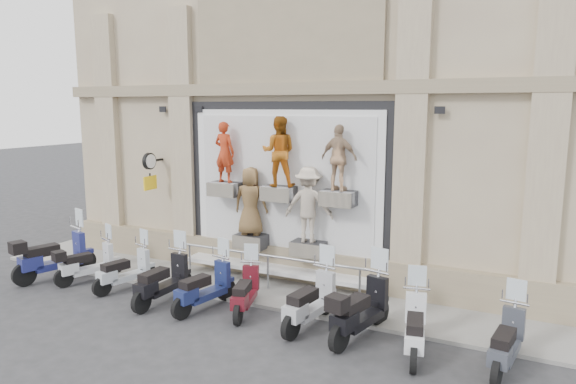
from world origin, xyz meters
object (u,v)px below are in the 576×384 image
object	(u,v)px
scooter_c	(125,262)
scooter_d	(163,270)
guard_rail	(268,273)
clock_sign_bracket	(150,166)
scooter_h	(361,297)
scooter_b	(88,255)
scooter_f	(245,282)
scooter_j	(507,330)
scooter_g	(311,290)
scooter_a	(54,246)
scooter_e	(204,277)
scooter_i	(415,315)

from	to	relation	value
scooter_c	scooter_d	distance (m)	1.42
guard_rail	clock_sign_bracket	size ratio (longest dim) A/B	4.96
guard_rail	scooter_h	size ratio (longest dim) A/B	2.48
scooter_b	scooter_f	size ratio (longest dim) A/B	1.01
scooter_d	scooter_j	world-z (taller)	scooter_d
scooter_g	scooter_a	bearing A→B (deg)	-169.84
scooter_e	scooter_a	bearing A→B (deg)	-168.60
scooter_g	scooter_i	xyz separation A→B (m)	(2.15, -0.25, -0.04)
scooter_f	scooter_h	size ratio (longest dim) A/B	0.84
clock_sign_bracket	scooter_a	size ratio (longest dim) A/B	0.47
scooter_a	scooter_c	world-z (taller)	scooter_a
clock_sign_bracket	scooter_d	xyz separation A→B (m)	(2.08, -2.12, -2.02)
scooter_b	scooter_f	world-z (taller)	scooter_b
scooter_e	scooter_j	world-z (taller)	scooter_e
scooter_g	scooter_b	bearing A→B (deg)	-171.54
guard_rail	scooter_f	world-z (taller)	scooter_f
scooter_d	scooter_j	distance (m)	7.21
clock_sign_bracket	scooter_b	distance (m)	2.83
scooter_f	scooter_i	distance (m)	3.71
scooter_e	scooter_b	bearing A→B (deg)	-171.79
scooter_f	scooter_h	xyz separation A→B (m)	(2.62, -0.08, 0.13)
clock_sign_bracket	scooter_c	size ratio (longest dim) A/B	0.59
scooter_i	scooter_j	world-z (taller)	scooter_i
scooter_h	scooter_i	size ratio (longest dim) A/B	1.11
scooter_g	scooter_h	world-z (taller)	scooter_h
scooter_g	scooter_i	bearing A→B (deg)	2.25
scooter_d	scooter_h	bearing A→B (deg)	5.23
scooter_a	scooter_i	distance (m)	9.29
scooter_c	scooter_g	bearing A→B (deg)	14.60
scooter_g	scooter_i	size ratio (longest dim) A/B	1.06
guard_rail	scooter_a	distance (m)	5.65
clock_sign_bracket	scooter_d	world-z (taller)	clock_sign_bracket
scooter_f	scooter_j	xyz separation A→B (m)	(5.21, -0.19, 0.02)
scooter_e	scooter_h	xyz separation A→B (m)	(3.53, 0.14, 0.08)
scooter_g	scooter_c	bearing A→B (deg)	-171.37
scooter_c	scooter_e	distance (m)	2.49
scooter_c	scooter_g	size ratio (longest dim) A/B	0.89
scooter_h	scooter_a	bearing A→B (deg)	-165.81
scooter_a	scooter_c	distance (m)	2.22
clock_sign_bracket	scooter_f	size ratio (longest dim) A/B	0.59
scooter_d	scooter_j	xyz separation A→B (m)	(7.20, 0.11, -0.05)
scooter_g	scooter_j	world-z (taller)	scooter_g
scooter_h	scooter_d	bearing A→B (deg)	-163.95
scooter_c	scooter_f	size ratio (longest dim) A/B	1.01
scooter_d	scooter_i	distance (m)	5.69
clock_sign_bracket	scooter_i	distance (m)	8.32
scooter_c	scooter_f	world-z (taller)	scooter_c
guard_rail	scooter_d	distance (m)	2.48
scooter_h	guard_rail	bearing A→B (deg)	166.10
scooter_c	scooter_d	bearing A→B (deg)	3.62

